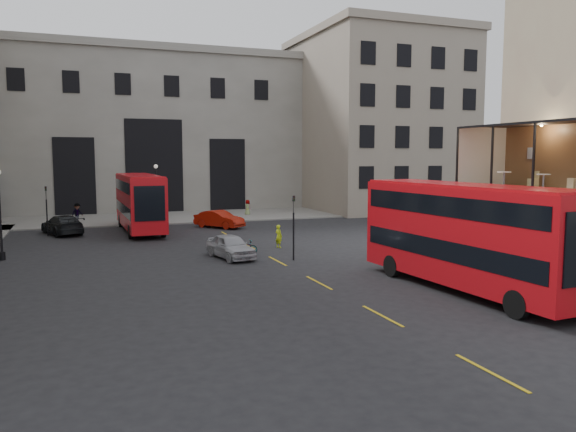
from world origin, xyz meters
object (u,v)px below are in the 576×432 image
object	(u,v)px
cyclist	(279,236)
cafe_table_far	(504,177)
car_c	(62,225)
bicycle	(243,248)
pedestrian_c	(154,208)
street_lamp_b	(157,197)
bus_near	(466,232)
street_lamp_a	(0,220)
traffic_light_near	(294,219)
bus_far	(139,200)
traffic_light_far	(46,204)
pedestrian_b	(77,213)
pedestrian_d	(248,208)
cafe_chair_d	(533,182)
cafe_chair_c	(576,183)
car_b	(219,219)
car_a	(231,246)
cafe_table_mid	(543,180)

from	to	relation	value
cyclist	cafe_table_far	distance (m)	16.00
car_c	bicycle	size ratio (longest dim) A/B	2.97
car_c	pedestrian_c	distance (m)	13.67
street_lamp_b	bus_near	xyz separation A→B (m)	(9.50, -31.77, 0.31)
street_lamp_a	traffic_light_near	bearing A→B (deg)	-20.56
bus_far	pedestrian_c	world-z (taller)	bus_far
car_c	pedestrian_c	world-z (taller)	pedestrian_c
traffic_light_far	bus_far	bearing A→B (deg)	1.60
pedestrian_b	cafe_table_far	distance (m)	39.31
street_lamp_a	pedestrian_d	size ratio (longest dim) A/B	3.31
traffic_light_far	street_lamp_a	bearing A→B (deg)	-101.31
cafe_chair_d	traffic_light_far	bearing A→B (deg)	131.43
pedestrian_c	car_c	bearing A→B (deg)	27.11
traffic_light_far	cyclist	distance (m)	18.68
pedestrian_b	cafe_chair_d	xyz separation A→B (m)	(20.35, -34.27, 3.95)
street_lamp_a	car_c	world-z (taller)	street_lamp_a
traffic_light_near	traffic_light_far	xyz separation A→B (m)	(-14.00, 16.00, 0.00)
cyclist	cafe_chair_c	size ratio (longest dim) A/B	1.61
street_lamp_a	bus_far	world-z (taller)	street_lamp_a
bus_near	car_b	xyz separation A→B (m)	(-5.04, 26.01, -1.97)
cyclist	traffic_light_near	bearing A→B (deg)	146.58
bicycle	pedestrian_b	distance (m)	24.12
traffic_light_far	street_lamp_a	xyz separation A→B (m)	(-2.00, -10.00, -0.03)
street_lamp_a	car_c	bearing A→B (deg)	73.85
street_lamp_a	street_lamp_b	distance (m)	19.42
street_lamp_a	car_a	world-z (taller)	street_lamp_a
bus_near	car_c	distance (m)	31.62
bus_far	cafe_table_mid	xyz separation A→B (m)	(13.87, -27.99, 2.49)
traffic_light_far	pedestrian_c	world-z (taller)	traffic_light_far
traffic_light_far	pedestrian_b	size ratio (longest dim) A/B	2.17
pedestrian_b	cafe_table_mid	xyz separation A→B (m)	(18.64, -36.60, 4.19)
bus_near	traffic_light_near	bearing A→B (deg)	114.73
traffic_light_far	cafe_table_far	size ratio (longest dim) A/B	5.01
street_lamp_b	bicycle	bearing A→B (deg)	-82.02
cafe_table_far	pedestrian_b	bearing A→B (deg)	118.22
pedestrian_b	cafe_table_mid	distance (m)	41.29
car_c	cafe_table_far	xyz separation A→B (m)	(19.56, -26.16, 4.35)
cafe_chair_c	bus_far	bearing A→B (deg)	119.38
street_lamp_b	car_a	distance (m)	20.22
cyclist	cafe_table_mid	size ratio (longest dim) A/B	2.17
car_a	car_b	bearing A→B (deg)	68.57
street_lamp_a	car_b	world-z (taller)	street_lamp_a
pedestrian_d	car_b	bearing A→B (deg)	118.14
bus_near	pedestrian_b	world-z (taller)	bus_near
bus_near	bus_far	distance (m)	28.44
cafe_table_mid	cafe_chair_c	xyz separation A→B (m)	(1.86, 0.05, -0.18)
pedestrian_d	street_lamp_a	bearing A→B (deg)	100.98
cafe_table_far	bus_near	bearing A→B (deg)	-176.30
bus_near	cafe_table_mid	size ratio (longest dim) A/B	17.24
traffic_light_far	pedestrian_c	distance (m)	14.81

